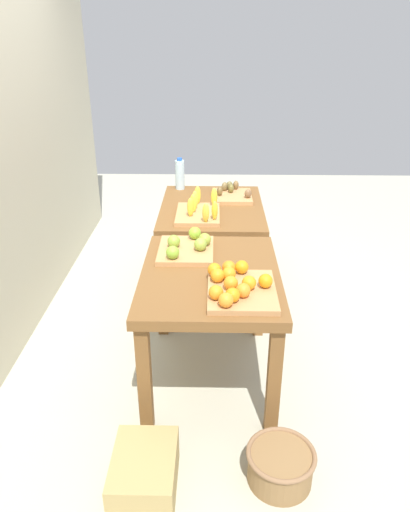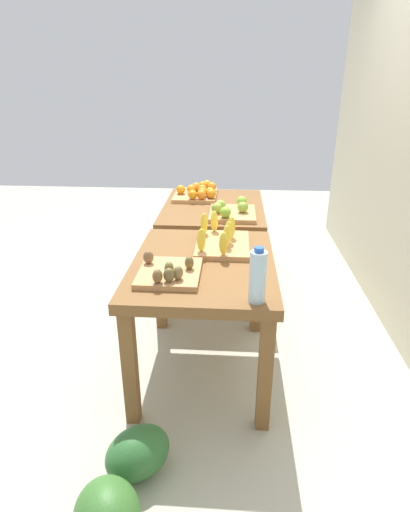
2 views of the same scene
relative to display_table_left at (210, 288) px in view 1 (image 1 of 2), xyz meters
name	(u,v)px [view 1 (image 1 of 2)]	position (x,y,z in m)	size (l,w,h in m)	color
ground_plane	(211,325)	(0.56, 0.00, -0.63)	(8.00, 8.00, 0.00)	#B3B29D
display_table_left	(210,288)	(0.00, 0.00, 0.00)	(1.04, 0.80, 0.73)	brown
display_table_right	(212,219)	(1.12, 0.00, 0.00)	(1.04, 0.80, 0.73)	brown
orange_bin	(237,286)	(-0.24, -0.14, 0.15)	(0.47, 0.38, 0.11)	tan
apple_bin	(187,247)	(0.26, 0.15, 0.14)	(0.40, 0.34, 0.11)	tan
banana_crate	(199,211)	(0.90, 0.09, 0.15)	(0.44, 0.32, 0.17)	tan
kiwi_bin	(232,194)	(1.33, -0.16, 0.13)	(0.36, 0.32, 0.10)	tan
water_bottle	(180,174)	(1.56, 0.28, 0.23)	(0.08, 0.08, 0.27)	silver
watermelon_pile	(239,231)	(2.07, -0.27, -0.50)	(0.70, 0.42, 0.26)	#366A2B
wicker_basket	(280,465)	(-0.79, -0.35, -0.53)	(0.34, 0.34, 0.18)	olive
cardboard_produce_box	(145,473)	(-0.86, 0.30, -0.52)	(0.40, 0.30, 0.21)	tan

